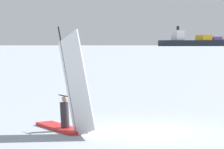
# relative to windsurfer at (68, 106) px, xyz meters

# --- Properties ---
(ground_plane) EXTENTS (4000.00, 4000.00, 0.00)m
(ground_plane) POSITION_rel_windsurfer_xyz_m (2.87, 1.40, -0.95)
(ground_plane) COLOR #9EA8B2
(windsurfer) EXTENTS (3.57, 2.27, 4.03)m
(windsurfer) POSITION_rel_windsurfer_xyz_m (0.00, 0.00, 0.00)
(windsurfer) COLOR red
(windsurfer) RESTS_ON ground_plane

